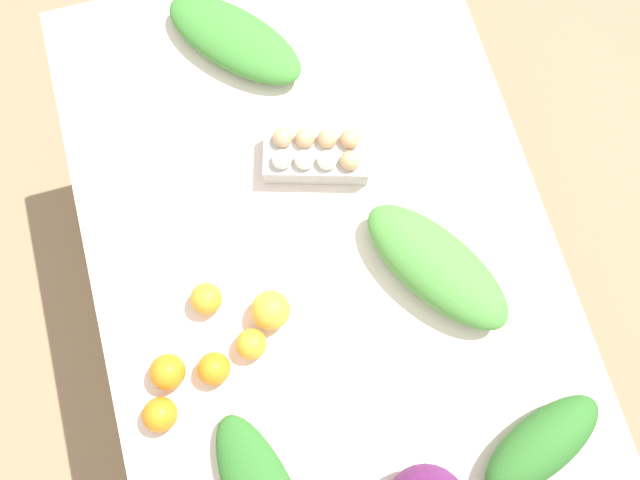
% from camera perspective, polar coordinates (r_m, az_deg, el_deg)
% --- Properties ---
extents(ground_plane, '(8.00, 8.00, 0.00)m').
position_cam_1_polar(ground_plane, '(2.09, 0.00, -5.05)').
color(ground_plane, '#937A5B').
extents(dining_table, '(1.47, 1.01, 0.73)m').
position_cam_1_polar(dining_table, '(1.45, 0.00, -1.00)').
color(dining_table, silver).
rests_on(dining_table, ground_plane).
extents(egg_carton, '(0.17, 0.25, 0.09)m').
position_cam_1_polar(egg_carton, '(1.39, -0.36, 7.85)').
color(egg_carton, '#B7B7B2').
rests_on(egg_carton, dining_table).
extents(greens_bunch_scallion, '(0.39, 0.32, 0.10)m').
position_cam_1_polar(greens_bunch_scallion, '(1.33, 10.61, -2.37)').
color(greens_bunch_scallion, '#4C933D').
rests_on(greens_bunch_scallion, dining_table).
extents(greens_bunch_dandelion, '(0.37, 0.35, 0.07)m').
position_cam_1_polar(greens_bunch_dandelion, '(1.54, -7.83, 17.74)').
color(greens_bunch_dandelion, '#3D8433').
rests_on(greens_bunch_dandelion, dining_table).
extents(greens_bunch_chard, '(0.20, 0.30, 0.09)m').
position_cam_1_polar(greens_bunch_chard, '(1.36, 19.63, -17.18)').
color(greens_bunch_chard, '#2D6B28').
rests_on(greens_bunch_chard, dining_table).
extents(orange_0, '(0.07, 0.07, 0.07)m').
position_cam_1_polar(orange_0, '(1.32, -9.68, -11.52)').
color(orange_0, orange).
rests_on(orange_0, dining_table).
extents(orange_1, '(0.07, 0.07, 0.07)m').
position_cam_1_polar(orange_1, '(1.33, -13.77, -11.63)').
color(orange_1, orange).
rests_on(orange_1, dining_table).
extents(orange_2, '(0.06, 0.06, 0.06)m').
position_cam_1_polar(orange_2, '(1.31, -6.31, -9.44)').
color(orange_2, orange).
rests_on(orange_2, dining_table).
extents(orange_3, '(0.07, 0.07, 0.07)m').
position_cam_1_polar(orange_3, '(1.33, -10.36, -5.30)').
color(orange_3, orange).
rests_on(orange_3, dining_table).
extents(orange_4, '(0.08, 0.08, 0.08)m').
position_cam_1_polar(orange_4, '(1.31, -4.54, -6.40)').
color(orange_4, '#F9A833').
rests_on(orange_4, dining_table).
extents(orange_5, '(0.07, 0.07, 0.07)m').
position_cam_1_polar(orange_5, '(1.34, -14.42, -15.21)').
color(orange_5, orange).
rests_on(orange_5, dining_table).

